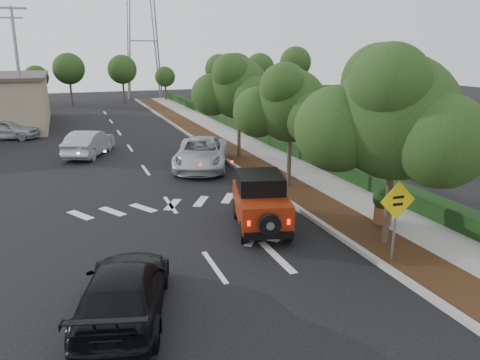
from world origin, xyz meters
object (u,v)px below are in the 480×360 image
black_suv_oncoming (124,291)px  speed_hump_sign (397,211)px  silver_suv_ahead (201,153)px  red_jeep (260,201)px

black_suv_oncoming → speed_hump_sign: (7.77, 0.13, 1.00)m
silver_suv_ahead → speed_hump_sign: (2.10, -13.12, 0.89)m
red_jeep → black_suv_oncoming: 6.78m
speed_hump_sign → red_jeep: bearing=124.5°
silver_suv_ahead → speed_hump_sign: bearing=-60.2°
silver_suv_ahead → black_suv_oncoming: silver_suv_ahead is taller
silver_suv_ahead → black_suv_oncoming: size_ratio=1.21×
red_jeep → silver_suv_ahead: bearing=102.0°
black_suv_oncoming → red_jeep: bearing=-125.6°
red_jeep → speed_hump_sign: size_ratio=1.63×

